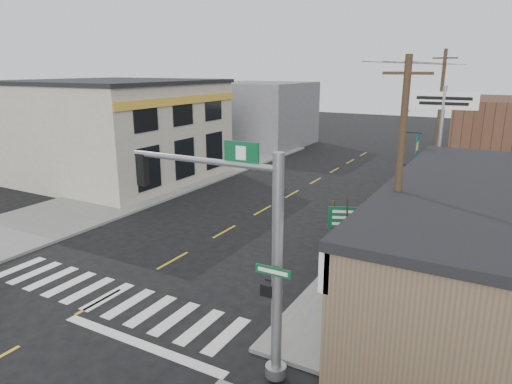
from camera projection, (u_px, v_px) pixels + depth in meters
The scene contains 18 objects.
ground at pixel (99, 302), 15.81m from camera, with size 140.00×140.00×0.00m, color black.
sidewalk_right at pixel (432, 230), 22.53m from camera, with size 6.00×38.00×0.13m, color slate.
sidewalk_left at pixel (153, 186), 30.97m from camera, with size 6.00×38.00×0.13m, color slate.
center_line at pixel (224, 232), 22.55m from camera, with size 0.12×56.00×0.01m, color gold.
crosswalk at pixel (108, 297), 16.14m from camera, with size 11.00×2.20×0.01m, color silver.
left_building at pixel (117, 131), 32.81m from camera, with size 12.00×12.00×6.80m, color #B3AB95.
bldg_distant_left at pixel (261, 114), 47.10m from camera, with size 9.00×10.00×6.40m, color slate.
traffic_signal_pole at pixel (251, 241), 11.21m from camera, with size 4.77×0.38×6.04m.
guide_sign at pixel (346, 223), 18.50m from camera, with size 1.42×0.13×2.49m.
fire_hydrant at pixel (360, 251), 18.76m from camera, with size 0.25×0.25×0.78m.
ped_crossing_sign at pixel (411, 196), 20.78m from camera, with size 1.18×0.08×3.04m.
lamp_post at pixel (404, 160), 21.71m from camera, with size 0.78×0.61×6.00m.
dance_center_sign at pixel (442, 120), 23.05m from camera, with size 3.22×0.20×6.85m.
bare_tree at pixel (369, 213), 13.53m from camera, with size 2.25×2.25×4.50m.
shrub_front at pixel (374, 303), 14.47m from camera, with size 1.31×1.31×0.98m, color #1B3D1D.
shrub_back at pixel (448, 277), 16.38m from camera, with size 1.16×1.16×0.87m, color #163318.
utility_pole_near at pixel (398, 189), 13.83m from camera, with size 1.41×0.21×8.09m.
utility_pole_far at pixel (439, 117), 30.23m from camera, with size 1.55×0.23×8.89m.
Camera 1 is at (11.68, -9.80, 7.84)m, focal length 32.00 mm.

